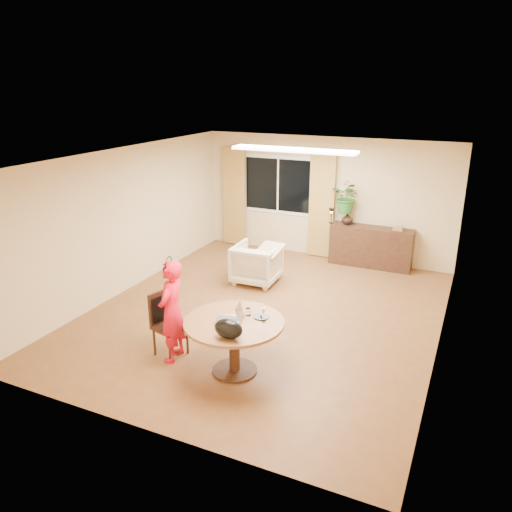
{
  "coord_description": "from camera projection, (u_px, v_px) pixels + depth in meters",
  "views": [
    {
      "loc": [
        3.01,
        -6.93,
        3.68
      ],
      "look_at": [
        -0.07,
        -0.2,
        1.08
      ],
      "focal_mm": 35.0,
      "sensor_mm": 36.0,
      "label": 1
    }
  ],
  "objects": [
    {
      "name": "curtain_left",
      "position": [
        235.0,
        197.0,
        11.52
      ],
      "size": [
        0.55,
        0.08,
        2.25
      ],
      "primitive_type": "cube",
      "color": "olive",
      "rests_on": "wall_back"
    },
    {
      "name": "throw",
      "position": [
        269.0,
        246.0,
        9.28
      ],
      "size": [
        0.51,
        0.6,
        0.03
      ],
      "primitive_type": null,
      "rotation": [
        0.0,
        0.0,
        -0.12
      ],
      "color": "beige",
      "rests_on": "armchair"
    },
    {
      "name": "wall_back",
      "position": [
        326.0,
        198.0,
        10.71
      ],
      "size": [
        5.5,
        0.0,
        5.5
      ],
      "primitive_type": "plane",
      "rotation": [
        1.57,
        0.0,
        0.0
      ],
      "color": "#D6BB8B",
      "rests_on": "floor"
    },
    {
      "name": "wall_right",
      "position": [
        449.0,
        265.0,
        6.84
      ],
      "size": [
        0.0,
        6.5,
        6.5
      ],
      "primitive_type": "plane",
      "rotation": [
        1.57,
        0.0,
        -1.57
      ],
      "color": "#D6BB8B",
      "rests_on": "floor"
    },
    {
      "name": "vase",
      "position": [
        347.0,
        219.0,
        10.39
      ],
      "size": [
        0.28,
        0.28,
        0.25
      ],
      "primitive_type": "imported",
      "rotation": [
        0.0,
        0.0,
        0.19
      ],
      "color": "black",
      "rests_on": "sideboard"
    },
    {
      "name": "bouquet",
      "position": [
        347.0,
        197.0,
        10.25
      ],
      "size": [
        0.69,
        0.63,
        0.66
      ],
      "primitive_type": "imported",
      "rotation": [
        0.0,
        0.0,
        -0.21
      ],
      "color": "#276827",
      "rests_on": "vase"
    },
    {
      "name": "child",
      "position": [
        172.0,
        311.0,
        6.78
      ],
      "size": [
        0.57,
        0.41,
        1.45
      ],
      "primitive_type": "imported",
      "rotation": [
        0.0,
        0.0,
        -1.44
      ],
      "color": "red",
      "rests_on": "floor"
    },
    {
      "name": "sideboard",
      "position": [
        371.0,
        247.0,
        10.37
      ],
      "size": [
        1.68,
        0.41,
        0.84
      ],
      "primitive_type": "cube",
      "color": "black",
      "rests_on": "floor"
    },
    {
      "name": "wall_left",
      "position": [
        126.0,
        220.0,
        9.0
      ],
      "size": [
        0.0,
        6.5,
        6.5
      ],
      "primitive_type": "plane",
      "rotation": [
        1.57,
        0.0,
        1.57
      ],
      "color": "#D6BB8B",
      "rests_on": "floor"
    },
    {
      "name": "tumbler",
      "position": [
        248.0,
        312.0,
        6.59
      ],
      "size": [
        0.08,
        0.08,
        0.1
      ],
      "primitive_type": null,
      "rotation": [
        0.0,
        0.0,
        0.22
      ],
      "color": "white",
      "rests_on": "dining_table"
    },
    {
      "name": "dining_chair",
      "position": [
        170.0,
        325.0,
        6.96
      ],
      "size": [
        0.53,
        0.5,
        0.92
      ],
      "primitive_type": null,
      "rotation": [
        0.0,
        0.0,
        -0.26
      ],
      "color": "black",
      "rests_on": "floor"
    },
    {
      "name": "armchair",
      "position": [
        257.0,
        263.0,
        9.53
      ],
      "size": [
        0.84,
        0.86,
        0.76
      ],
      "primitive_type": "imported",
      "rotation": [
        0.0,
        0.0,
        3.17
      ],
      "color": "beige",
      "rests_on": "floor"
    },
    {
      "name": "curtain_right",
      "position": [
        322.0,
        206.0,
        10.7
      ],
      "size": [
        0.55,
        0.08,
        2.25
      ],
      "primitive_type": "cube",
      "color": "olive",
      "rests_on": "wall_back"
    },
    {
      "name": "handbag",
      "position": [
        228.0,
        329.0,
        5.98
      ],
      "size": [
        0.4,
        0.28,
        0.25
      ],
      "primitive_type": null,
      "rotation": [
        0.0,
        0.0,
        -0.17
      ],
      "color": "black",
      "rests_on": "dining_table"
    },
    {
      "name": "book_stack",
      "position": [
        398.0,
        228.0,
        10.01
      ],
      "size": [
        0.23,
        0.2,
        0.08
      ],
      "primitive_type": null,
      "rotation": [
        0.0,
        0.0,
        -0.3
      ],
      "color": "#8C5F47",
      "rests_on": "sideboard"
    },
    {
      "name": "desk_lamp",
      "position": [
        331.0,
        215.0,
        10.47
      ],
      "size": [
        0.17,
        0.17,
        0.34
      ],
      "primitive_type": null,
      "rotation": [
        0.0,
        0.0,
        0.29
      ],
      "color": "black",
      "rests_on": "sideboard"
    },
    {
      "name": "dining_table",
      "position": [
        234.0,
        332.0,
        6.5
      ],
      "size": [
        1.31,
        1.31,
        0.75
      ],
      "color": "brown",
      "rests_on": "floor"
    },
    {
      "name": "floor",
      "position": [
        265.0,
        313.0,
        8.35
      ],
      "size": [
        6.5,
        6.5,
        0.0
      ],
      "primitive_type": "plane",
      "color": "brown",
      "rests_on": "ground"
    },
    {
      "name": "laptop",
      "position": [
        228.0,
        311.0,
        6.44
      ],
      "size": [
        0.41,
        0.32,
        0.24
      ],
      "primitive_type": null,
      "rotation": [
        0.0,
        0.0,
        0.24
      ],
      "color": "#B7B7BC",
      "rests_on": "dining_table"
    },
    {
      "name": "pot_lid",
      "position": [
        261.0,
        316.0,
        6.54
      ],
      "size": [
        0.26,
        0.26,
        0.03
      ],
      "primitive_type": null,
      "rotation": [
        0.0,
        0.0,
        -0.24
      ],
      "color": "white",
      "rests_on": "dining_table"
    },
    {
      "name": "ceiling_panel",
      "position": [
        294.0,
        150.0,
        8.53
      ],
      "size": [
        2.2,
        0.35,
        0.05
      ],
      "primitive_type": "cube",
      "color": "white",
      "rests_on": "ceiling"
    },
    {
      "name": "ceiling",
      "position": [
        266.0,
        157.0,
        7.49
      ],
      "size": [
        6.5,
        6.5,
        0.0
      ],
      "primitive_type": "plane",
      "rotation": [
        3.14,
        0.0,
        0.0
      ],
      "color": "white",
      "rests_on": "wall_back"
    },
    {
      "name": "wine_glass",
      "position": [
        264.0,
        315.0,
        6.4
      ],
      "size": [
        0.08,
        0.08,
        0.19
      ],
      "primitive_type": null,
      "rotation": [
        0.0,
        0.0,
        0.12
      ],
      "color": "white",
      "rests_on": "dining_table"
    },
    {
      "name": "window",
      "position": [
        278.0,
        185.0,
        11.06
      ],
      "size": [
        1.7,
        0.03,
        1.3
      ],
      "color": "white",
      "rests_on": "wall_back"
    }
  ]
}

